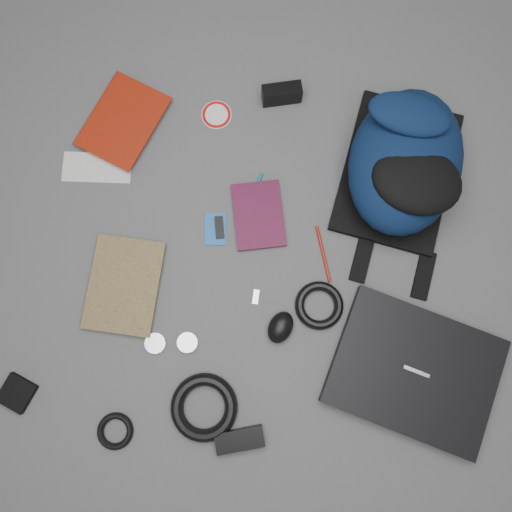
# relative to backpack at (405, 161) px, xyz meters

# --- Properties ---
(ground) EXTENTS (4.00, 4.00, 0.00)m
(ground) POSITION_rel_backpack_xyz_m (-0.37, -0.27, -0.10)
(ground) COLOR #4F4F51
(ground) RESTS_ON ground
(backpack) EXTENTS (0.40, 0.51, 0.19)m
(backpack) POSITION_rel_backpack_xyz_m (0.00, 0.00, 0.00)
(backpack) COLOR black
(backpack) RESTS_ON ground
(laptop) EXTENTS (0.49, 0.42, 0.04)m
(laptop) POSITION_rel_backpack_xyz_m (0.06, -0.54, -0.08)
(laptop) COLOR black
(laptop) RESTS_ON ground
(textbook_red) EXTENTS (0.27, 0.30, 0.03)m
(textbook_red) POSITION_rel_backpack_xyz_m (-0.87, 0.12, -0.08)
(textbook_red) COLOR maroon
(textbook_red) RESTS_ON ground
(comic_book) EXTENTS (0.20, 0.27, 0.02)m
(comic_book) POSITION_rel_backpack_xyz_m (-0.82, -0.37, -0.09)
(comic_book) COLOR gold
(comic_book) RESTS_ON ground
(envelope) EXTENTS (0.20, 0.10, 0.00)m
(envelope) POSITION_rel_backpack_xyz_m (-0.84, -0.05, -0.09)
(envelope) COLOR silver
(envelope) RESTS_ON ground
(dvd_case) EXTENTS (0.17, 0.21, 0.01)m
(dvd_case) POSITION_rel_backpack_xyz_m (-0.38, -0.15, -0.09)
(dvd_case) COLOR #3B0B21
(dvd_case) RESTS_ON ground
(compact_camera) EXTENTS (0.12, 0.06, 0.06)m
(compact_camera) POSITION_rel_backpack_xyz_m (-0.34, 0.20, -0.06)
(compact_camera) COLOR black
(compact_camera) RESTS_ON ground
(sticker_disc) EXTENTS (0.09, 0.09, 0.00)m
(sticker_disc) POSITION_rel_backpack_xyz_m (-0.52, 0.14, -0.09)
(sticker_disc) COLOR silver
(sticker_disc) RESTS_ON ground
(pen_teal) EXTENTS (0.06, 0.15, 0.01)m
(pen_teal) POSITION_rel_backpack_xyz_m (-0.40, -0.11, -0.09)
(pen_teal) COLOR #0D6875
(pen_teal) RESTS_ON ground
(pen_red) EXTENTS (0.05, 0.15, 0.01)m
(pen_red) POSITION_rel_backpack_xyz_m (-0.19, -0.25, -0.09)
(pen_red) COLOR maroon
(pen_red) RESTS_ON ground
(id_badge) EXTENTS (0.07, 0.10, 0.00)m
(id_badge) POSITION_rel_backpack_xyz_m (-0.49, -0.20, -0.09)
(id_badge) COLOR #1656A8
(id_badge) RESTS_ON ground
(usb_black) EXTENTS (0.03, 0.07, 0.01)m
(usb_black) POSITION_rel_backpack_xyz_m (-0.48, -0.20, -0.09)
(usb_black) COLOR black
(usb_black) RESTS_ON ground
(usb_silver) EXTENTS (0.02, 0.04, 0.01)m
(usb_silver) POSITION_rel_backpack_xyz_m (-0.37, -0.38, -0.09)
(usb_silver) COLOR silver
(usb_silver) RESTS_ON ground
(mouse) EXTENTS (0.09, 0.10, 0.05)m
(mouse) POSITION_rel_backpack_xyz_m (-0.29, -0.46, -0.07)
(mouse) COLOR black
(mouse) RESTS_ON ground
(headphone_left) EXTENTS (0.06, 0.06, 0.01)m
(headphone_left) POSITION_rel_backpack_xyz_m (-0.54, -0.52, -0.09)
(headphone_left) COLOR silver
(headphone_left) RESTS_ON ground
(headphone_right) EXTENTS (0.06, 0.06, 0.01)m
(headphone_right) POSITION_rel_backpack_xyz_m (-0.62, -0.53, -0.09)
(headphone_right) COLOR silver
(headphone_right) RESTS_ON ground
(cable_coil) EXTENTS (0.15, 0.15, 0.03)m
(cable_coil) POSITION_rel_backpack_xyz_m (-0.19, -0.39, -0.08)
(cable_coil) COLOR black
(cable_coil) RESTS_ON ground
(power_brick) EXTENTS (0.13, 0.08, 0.03)m
(power_brick) POSITION_rel_backpack_xyz_m (-0.38, -0.75, -0.08)
(power_brick) COLOR black
(power_brick) RESTS_ON ground
(power_cord_coil) EXTENTS (0.22, 0.22, 0.03)m
(power_cord_coil) POSITION_rel_backpack_xyz_m (-0.48, -0.68, -0.08)
(power_cord_coil) COLOR black
(power_cord_coil) RESTS_ON ground
(pouch) EXTENTS (0.10, 0.10, 0.02)m
(pouch) POSITION_rel_backpack_xyz_m (-0.97, -0.68, -0.09)
(pouch) COLOR black
(pouch) RESTS_ON ground
(earbud_coil) EXTENTS (0.11, 0.11, 0.02)m
(earbud_coil) POSITION_rel_backpack_xyz_m (-0.70, -0.76, -0.09)
(earbud_coil) COLOR black
(earbud_coil) RESTS_ON ground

